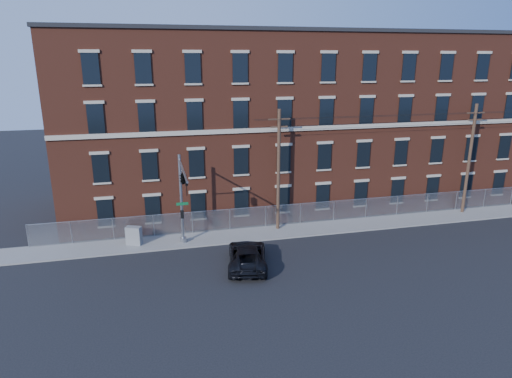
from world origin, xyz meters
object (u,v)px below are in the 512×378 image
object	(u,v)px
utility_pole_near	(279,168)
pickup_truck	(247,255)
traffic_signal_mast	(183,185)
utility_cabinet	(134,236)

from	to	relation	value
utility_pole_near	pickup_truck	xyz separation A→B (m)	(-3.98, -6.05, -4.57)
pickup_truck	traffic_signal_mast	bearing A→B (deg)	-21.51
pickup_truck	utility_cabinet	xyz separation A→B (m)	(-7.73, 5.43, 0.06)
traffic_signal_mast	pickup_truck	bearing A→B (deg)	-33.17
pickup_truck	utility_pole_near	bearing A→B (deg)	-111.69
pickup_truck	utility_cabinet	world-z (taller)	utility_cabinet
traffic_signal_mast	utility_pole_near	xyz separation A→B (m)	(8.00, 3.42, -0.05)
traffic_signal_mast	pickup_truck	size ratio (longest dim) A/B	1.26
utility_cabinet	utility_pole_near	bearing A→B (deg)	24.97
utility_cabinet	pickup_truck	bearing A→B (deg)	-13.14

